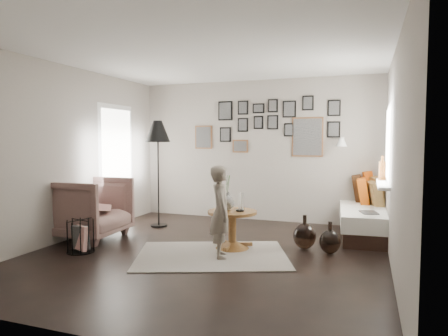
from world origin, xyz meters
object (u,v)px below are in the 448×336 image
(pedestal_table, at_px, (232,231))
(demijohn_large, at_px, (305,236))
(daybed, at_px, (369,215))
(floor_lamp, at_px, (158,135))
(armchair, at_px, (89,208))
(child, at_px, (221,212))
(vase, at_px, (227,199))
(magazine_basket, at_px, (81,236))
(demijohn_small, at_px, (330,242))

(pedestal_table, distance_m, demijohn_large, 1.00)
(pedestal_table, distance_m, daybed, 2.37)
(pedestal_table, relative_size, floor_lamp, 0.37)
(daybed, xyz_separation_m, armchair, (-4.00, -1.75, 0.16))
(daybed, height_order, child, child)
(vase, bearing_deg, pedestal_table, -14.04)
(armchair, distance_m, floor_lamp, 1.67)
(armchair, distance_m, magazine_basket, 0.80)
(demijohn_large, relative_size, child, 0.40)
(floor_lamp, bearing_deg, armchair, -117.79)
(floor_lamp, bearing_deg, demijohn_large, -12.84)
(magazine_basket, relative_size, demijohn_large, 0.92)
(pedestal_table, xyz_separation_m, demijohn_small, (1.28, 0.22, -0.08))
(child, bearing_deg, vase, -16.36)
(pedestal_table, xyz_separation_m, demijohn_large, (0.93, 0.34, -0.06))
(pedestal_table, height_order, demijohn_small, pedestal_table)
(magazine_basket, bearing_deg, child, 12.32)
(pedestal_table, bearing_deg, magazine_basket, -155.89)
(floor_lamp, bearing_deg, vase, -29.91)
(pedestal_table, xyz_separation_m, child, (-0.01, -0.43, 0.34))
(magazine_basket, bearing_deg, pedestal_table, 24.11)
(pedestal_table, bearing_deg, floor_lamp, 150.77)
(floor_lamp, height_order, demijohn_large, floor_lamp)
(daybed, bearing_deg, vase, -143.90)
(floor_lamp, xyz_separation_m, demijohn_large, (2.59, -0.59, -1.39))
(pedestal_table, distance_m, child, 0.55)
(armchair, bearing_deg, demijohn_small, -85.26)
(vase, relative_size, armchair, 0.47)
(magazine_basket, bearing_deg, armchair, 119.82)
(armchair, distance_m, demijohn_small, 3.56)
(child, bearing_deg, armchair, 58.08)
(demijohn_large, height_order, demijohn_small, demijohn_large)
(vase, height_order, demijohn_small, vase)
(floor_lamp, relative_size, demijohn_large, 3.89)
(demijohn_small, distance_m, child, 1.51)
(armchair, bearing_deg, floor_lamp, -29.33)
(floor_lamp, xyz_separation_m, magazine_basket, (-0.20, -1.76, -1.36))
(child, bearing_deg, daybed, -66.80)
(armchair, relative_size, magazine_basket, 2.37)
(magazine_basket, distance_m, demijohn_large, 3.03)
(daybed, distance_m, floor_lamp, 3.71)
(demijohn_large, distance_m, demijohn_small, 0.37)
(armchair, height_order, magazine_basket, armchair)
(demijohn_large, bearing_deg, child, -140.98)
(vase, height_order, child, child)
(daybed, xyz_separation_m, magazine_basket, (-3.62, -2.41, -0.09))
(vase, distance_m, magazine_basket, 2.03)
(magazine_basket, distance_m, child, 1.93)
(pedestal_table, height_order, armchair, armchair)
(daybed, height_order, floor_lamp, floor_lamp)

